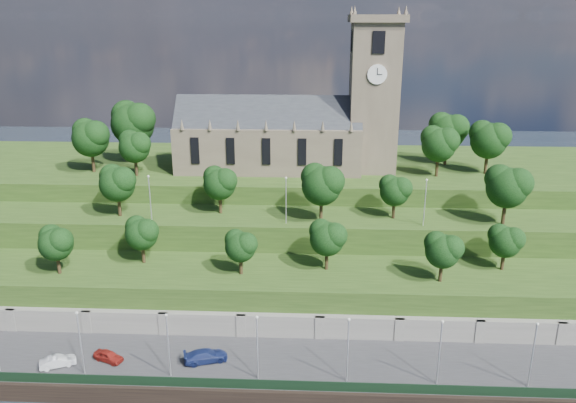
# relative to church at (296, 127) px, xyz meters

# --- Properties ---
(promenade) EXTENTS (160.00, 12.00, 2.00)m
(promenade) POSITION_rel_church_xyz_m (-0.79, -39.98, -21.52)
(promenade) COLOR #2D2D30
(promenade) RESTS_ON ground
(quay_wall) EXTENTS (160.00, 0.50, 2.20)m
(quay_wall) POSITION_rel_church_xyz_m (-0.79, -46.03, -21.42)
(quay_wall) COLOR black
(quay_wall) RESTS_ON ground
(fence) EXTENTS (160.00, 0.10, 1.20)m
(fence) POSITION_rel_church_xyz_m (-0.79, -45.38, -19.92)
(fence) COLOR black
(fence) RESTS_ON promenade
(retaining_wall) EXTENTS (160.00, 2.10, 5.00)m
(retaining_wall) POSITION_rel_church_xyz_m (-0.79, -34.01, -20.02)
(retaining_wall) COLOR slate
(retaining_wall) RESTS_ON ground
(embankment_lower) EXTENTS (160.00, 12.00, 8.00)m
(embankment_lower) POSITION_rel_church_xyz_m (-0.79, -27.98, -18.52)
(embankment_lower) COLOR #264015
(embankment_lower) RESTS_ON ground
(embankment_upper) EXTENTS (160.00, 10.00, 12.00)m
(embankment_upper) POSITION_rel_church_xyz_m (-0.79, -16.98, -16.52)
(embankment_upper) COLOR #264015
(embankment_upper) RESTS_ON ground
(hilltop) EXTENTS (160.00, 32.00, 15.00)m
(hilltop) POSITION_rel_church_xyz_m (-0.79, 4.02, -15.02)
(hilltop) COLOR #264015
(hilltop) RESTS_ON ground
(church) EXTENTS (38.60, 12.35, 27.60)m
(church) POSITION_rel_church_xyz_m (0.00, 0.00, 0.00)
(church) COLOR brown
(church) RESTS_ON hilltop
(trees_lower) EXTENTS (64.81, 8.52, 7.05)m
(trees_lower) POSITION_rel_church_xyz_m (-0.96, -27.96, -9.98)
(trees_lower) COLOR black
(trees_lower) RESTS_ON embankment_lower
(trees_upper) EXTENTS (63.36, 8.44, 8.85)m
(trees_upper) POSITION_rel_church_xyz_m (4.39, -18.08, -4.97)
(trees_upper) COLOR black
(trees_upper) RESTS_ON embankment_upper
(trees_hilltop) EXTENTS (74.98, 15.80, 11.56)m
(trees_hilltop) POSITION_rel_church_xyz_m (-4.34, -0.69, -0.86)
(trees_hilltop) COLOR black
(trees_hilltop) RESTS_ON hilltop
(lamp_posts_promenade) EXTENTS (60.36, 0.36, 7.99)m
(lamp_posts_promenade) POSITION_rel_church_xyz_m (-2.79, -43.48, -15.92)
(lamp_posts_promenade) COLOR #B2B2B7
(lamp_posts_promenade) RESTS_ON promenade
(lamp_posts_upper) EXTENTS (40.36, 0.36, 7.07)m
(lamp_posts_upper) POSITION_rel_church_xyz_m (-0.79, -19.98, -6.39)
(lamp_posts_upper) COLOR #B2B2B7
(lamp_posts_upper) RESTS_ON embankment_upper
(car_left) EXTENTS (4.05, 2.84, 1.28)m
(car_left) POSITION_rel_church_xyz_m (-20.86, -40.92, -19.88)
(car_left) COLOR maroon
(car_left) RESTS_ON promenade
(car_middle) EXTENTS (4.24, 2.95, 1.32)m
(car_middle) POSITION_rel_church_xyz_m (-26.39, -42.30, -19.86)
(car_middle) COLOR silver
(car_middle) RESTS_ON promenade
(car_right) EXTENTS (5.54, 3.59, 1.49)m
(car_right) POSITION_rel_church_xyz_m (-9.29, -40.49, -19.78)
(car_right) COLOR navy
(car_right) RESTS_ON promenade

